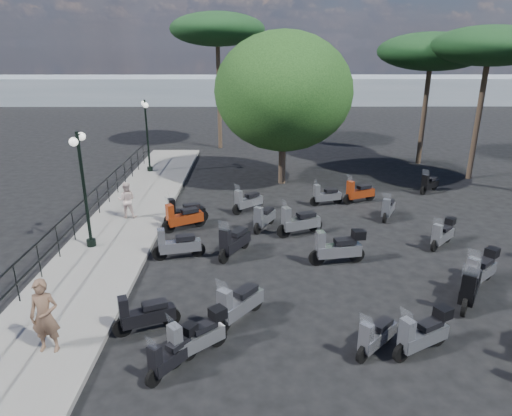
{
  "coord_description": "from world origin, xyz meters",
  "views": [
    {
      "loc": [
        -1.48,
        -11.42,
        6.72
      ],
      "look_at": [
        -1.37,
        3.86,
        1.2
      ],
      "focal_mm": 32.0,
      "sensor_mm": 36.0,
      "label": 1
    }
  ],
  "objects_px": {
    "scooter_29": "(429,184)",
    "scooter_21": "(443,234)",
    "scooter_20": "(480,270)",
    "scooter_26": "(470,288)",
    "pine_0": "(432,52)",
    "scooter_14": "(376,336)",
    "scooter_11": "(247,201)",
    "broadleaf_tree": "(283,92)",
    "scooter_1": "(173,354)",
    "lamp_post_1": "(83,183)",
    "pedestrian_far": "(127,200)",
    "woman": "(45,316)",
    "pine_1": "(490,46)",
    "scooter_13": "(423,334)",
    "scooter_9": "(234,242)",
    "pine_2": "(217,30)",
    "scooter_17": "(326,196)",
    "scooter_3": "(177,245)",
    "scooter_16": "(299,222)",
    "scooter_10": "(264,218)",
    "scooter_4": "(183,218)",
    "scooter_15": "(338,248)",
    "scooter_8": "(239,304)",
    "scooter_22": "(388,209)",
    "scooter_5": "(185,213)",
    "lamp_post_2": "(147,131)",
    "scooter_2": "(145,315)",
    "scooter_23": "(359,193)",
    "scooter_7": "(197,337)"
  },
  "relations": [
    {
      "from": "scooter_5",
      "to": "scooter_14",
      "type": "height_order",
      "value": "scooter_5"
    },
    {
      "from": "scooter_29",
      "to": "scooter_21",
      "type": "bearing_deg",
      "value": 121.51
    },
    {
      "from": "scooter_10",
      "to": "scooter_1",
      "type": "bearing_deg",
      "value": 102.36
    },
    {
      "from": "pedestrian_far",
      "to": "scooter_17",
      "type": "distance_m",
      "value": 8.43
    },
    {
      "from": "scooter_9",
      "to": "scooter_13",
      "type": "height_order",
      "value": "scooter_9"
    },
    {
      "from": "scooter_23",
      "to": "broadleaf_tree",
      "type": "relative_size",
      "value": 0.21
    },
    {
      "from": "scooter_17",
      "to": "pine_2",
      "type": "bearing_deg",
      "value": 8.38
    },
    {
      "from": "pedestrian_far",
      "to": "scooter_22",
      "type": "height_order",
      "value": "pedestrian_far"
    },
    {
      "from": "scooter_14",
      "to": "pine_0",
      "type": "xyz_separation_m",
      "value": [
        7.05,
        17.62,
        5.87
      ]
    },
    {
      "from": "scooter_15",
      "to": "lamp_post_1",
      "type": "bearing_deg",
      "value": 72.43
    },
    {
      "from": "scooter_3",
      "to": "scooter_9",
      "type": "bearing_deg",
      "value": -98.1
    },
    {
      "from": "woman",
      "to": "scooter_10",
      "type": "distance_m",
      "value": 9.06
    },
    {
      "from": "scooter_9",
      "to": "pine_2",
      "type": "relative_size",
      "value": 0.19
    },
    {
      "from": "broadleaf_tree",
      "to": "pine_2",
      "type": "relative_size",
      "value": 0.85
    },
    {
      "from": "scooter_8",
      "to": "scooter_3",
      "type": "bearing_deg",
      "value": -22.0
    },
    {
      "from": "scooter_11",
      "to": "broadleaf_tree",
      "type": "xyz_separation_m",
      "value": [
        1.71,
        4.26,
        4.09
      ]
    },
    {
      "from": "lamp_post_2",
      "to": "scooter_17",
      "type": "distance_m",
      "value": 10.48
    },
    {
      "from": "lamp_post_2",
      "to": "scooter_23",
      "type": "height_order",
      "value": "lamp_post_2"
    },
    {
      "from": "scooter_1",
      "to": "scooter_21",
      "type": "xyz_separation_m",
      "value": [
        8.34,
        6.44,
        0.01
      ]
    },
    {
      "from": "scooter_3",
      "to": "scooter_14",
      "type": "xyz_separation_m",
      "value": [
        5.3,
        -4.92,
        -0.06
      ]
    },
    {
      "from": "woman",
      "to": "pine_1",
      "type": "height_order",
      "value": "pine_1"
    },
    {
      "from": "scooter_16",
      "to": "pine_1",
      "type": "bearing_deg",
      "value": -74.91
    },
    {
      "from": "scooter_1",
      "to": "scooter_16",
      "type": "relative_size",
      "value": 0.72
    },
    {
      "from": "lamp_post_1",
      "to": "pedestrian_far",
      "type": "height_order",
      "value": "lamp_post_1"
    },
    {
      "from": "scooter_14",
      "to": "scooter_21",
      "type": "xyz_separation_m",
      "value": [
        3.81,
        5.8,
        0.03
      ]
    },
    {
      "from": "scooter_15",
      "to": "scooter_17",
      "type": "height_order",
      "value": "scooter_15"
    },
    {
      "from": "scooter_8",
      "to": "scooter_22",
      "type": "bearing_deg",
      "value": -90.76
    },
    {
      "from": "scooter_10",
      "to": "scooter_20",
      "type": "distance_m",
      "value": 7.61
    },
    {
      "from": "scooter_9",
      "to": "broadleaf_tree",
      "type": "xyz_separation_m",
      "value": [
        2.11,
        8.54,
        4.04
      ]
    },
    {
      "from": "scooter_3",
      "to": "pine_1",
      "type": "height_order",
      "value": "pine_1"
    },
    {
      "from": "scooter_26",
      "to": "pine_0",
      "type": "height_order",
      "value": "pine_0"
    },
    {
      "from": "scooter_29",
      "to": "woman",
      "type": "bearing_deg",
      "value": 90.44
    },
    {
      "from": "scooter_4",
      "to": "pine_2",
      "type": "bearing_deg",
      "value": -32.0
    },
    {
      "from": "scooter_9",
      "to": "pine_1",
      "type": "distance_m",
      "value": 16.4
    },
    {
      "from": "pedestrian_far",
      "to": "lamp_post_1",
      "type": "bearing_deg",
      "value": 76.04
    },
    {
      "from": "scooter_13",
      "to": "scooter_26",
      "type": "height_order",
      "value": "scooter_26"
    },
    {
      "from": "scooter_17",
      "to": "scooter_3",
      "type": "bearing_deg",
      "value": 116.58
    },
    {
      "from": "scooter_1",
      "to": "scooter_16",
      "type": "bearing_deg",
      "value": -78.03
    },
    {
      "from": "pedestrian_far",
      "to": "scooter_13",
      "type": "distance_m",
      "value": 12.23
    },
    {
      "from": "scooter_14",
      "to": "scooter_29",
      "type": "distance_m",
      "value": 13.21
    },
    {
      "from": "scooter_11",
      "to": "scooter_29",
      "type": "distance_m",
      "value": 9.02
    },
    {
      "from": "scooter_14",
      "to": "scooter_20",
      "type": "xyz_separation_m",
      "value": [
        3.81,
        3.01,
        0.09
      ]
    },
    {
      "from": "scooter_29",
      "to": "pine_1",
      "type": "relative_size",
      "value": 0.16
    },
    {
      "from": "scooter_5",
      "to": "pine_2",
      "type": "distance_m",
      "value": 15.74
    },
    {
      "from": "scooter_1",
      "to": "scooter_29",
      "type": "bearing_deg",
      "value": -92.21
    },
    {
      "from": "scooter_7",
      "to": "scooter_22",
      "type": "distance_m",
      "value": 10.97
    },
    {
      "from": "scooter_20",
      "to": "scooter_26",
      "type": "xyz_separation_m",
      "value": [
        -0.77,
        -1.01,
        -0.0
      ]
    },
    {
      "from": "scooter_2",
      "to": "scooter_23",
      "type": "distance_m",
      "value": 12.16
    },
    {
      "from": "scooter_13",
      "to": "pine_1",
      "type": "height_order",
      "value": "pine_1"
    },
    {
      "from": "pedestrian_far",
      "to": "scooter_1",
      "type": "relative_size",
      "value": 1.15
    }
  ]
}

